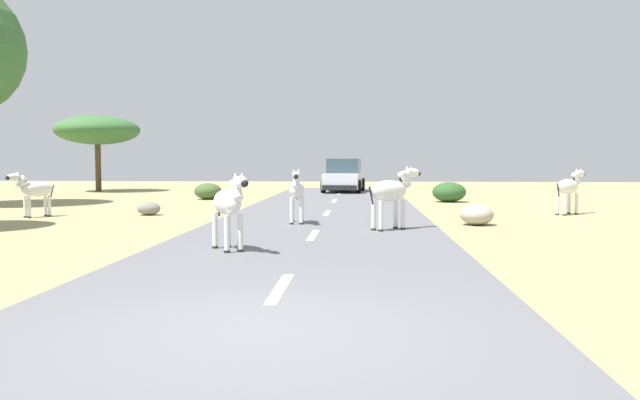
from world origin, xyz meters
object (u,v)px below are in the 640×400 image
(zebra_0, at_px, (297,191))
(zebra_3, at_px, (391,192))
(bush_0, at_px, (449,192))
(bush_1, at_px, (208,191))
(zebra_2, at_px, (34,190))
(zebra_4, at_px, (569,187))
(rock_0, at_px, (477,215))
(rock_1, at_px, (149,209))
(car_0, at_px, (344,177))
(zebra_1, at_px, (229,204))
(tree_4, at_px, (97,130))

(zebra_0, distance_m, zebra_3, 2.80)
(bush_0, relative_size, bush_1, 1.15)
(zebra_2, xyz_separation_m, zebra_4, (16.43, 1.93, 0.04))
(zebra_4, height_order, rock_0, zebra_4)
(zebra_0, distance_m, bush_0, 11.13)
(bush_0, height_order, rock_1, bush_0)
(zebra_4, distance_m, bush_1, 15.01)
(zebra_4, xyz_separation_m, rock_0, (-3.49, -3.48, -0.60))
(zebra_3, distance_m, bush_0, 11.53)
(bush_0, distance_m, rock_1, 12.39)
(zebra_2, bearing_deg, car_0, -84.44)
(zebra_3, distance_m, bush_1, 14.35)
(zebra_3, relative_size, bush_0, 1.13)
(zebra_3, xyz_separation_m, car_0, (-1.61, 18.51, -0.13))
(car_0, xyz_separation_m, bush_1, (-5.79, -6.24, -0.49))
(bush_0, bearing_deg, zebra_3, -104.59)
(bush_1, bearing_deg, zebra_1, -75.31)
(zebra_1, xyz_separation_m, rock_0, (5.54, 5.55, -0.66))
(zebra_0, distance_m, zebra_1, 5.24)
(zebra_3, bearing_deg, zebra_1, -78.23)
(zebra_1, relative_size, zebra_4, 1.00)
(bush_0, height_order, rock_0, bush_0)
(car_0, height_order, rock_0, car_0)
(bush_1, bearing_deg, rock_0, -47.18)
(zebra_3, relative_size, rock_1, 2.15)
(zebra_0, xyz_separation_m, car_0, (0.81, 17.13, -0.07))
(zebra_3, relative_size, tree_4, 0.34)
(rock_0, bearing_deg, zebra_3, -143.42)
(zebra_1, bearing_deg, bush_1, -106.66)
(bush_0, relative_size, rock_1, 1.90)
(zebra_0, height_order, rock_0, zebra_0)
(car_0, relative_size, rock_1, 6.18)
(zebra_3, xyz_separation_m, rock_1, (-7.38, 4.22, -0.77))
(tree_4, relative_size, bush_0, 3.31)
(zebra_4, xyz_separation_m, tree_4, (-20.89, 13.67, 2.46))
(zebra_0, relative_size, bush_0, 1.13)
(zebra_1, distance_m, zebra_2, 10.26)
(rock_0, bearing_deg, bush_1, 132.82)
(zebra_2, xyz_separation_m, rock_0, (12.94, -1.55, -0.56))
(bush_0, bearing_deg, tree_4, 156.64)
(zebra_1, xyz_separation_m, tree_4, (-11.86, 22.70, 2.41))
(tree_4, bearing_deg, zebra_1, -62.41)
(zebra_4, xyz_separation_m, car_0, (-7.45, 13.28, -0.02))
(tree_4, distance_m, rock_1, 16.85)
(zebra_1, xyz_separation_m, car_0, (1.57, 22.31, -0.08))
(zebra_2, bearing_deg, bush_0, -113.72)
(zebra_2, bearing_deg, zebra_3, -161.21)
(zebra_2, relative_size, zebra_3, 0.90)
(tree_4, xyz_separation_m, bush_0, (17.95, -7.75, -2.93))
(tree_4, distance_m, bush_0, 19.77)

